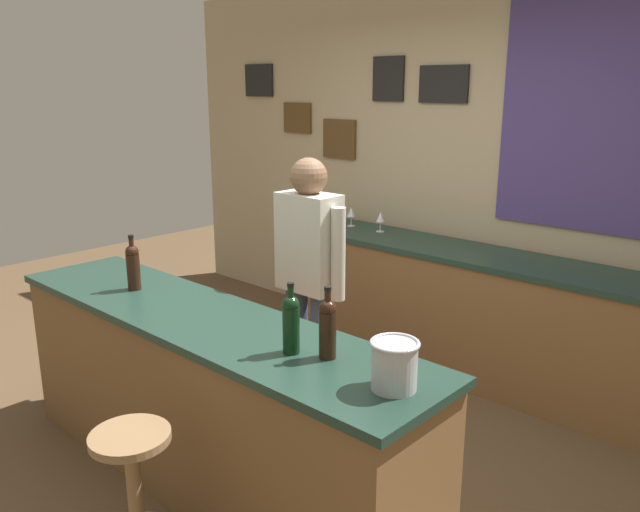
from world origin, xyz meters
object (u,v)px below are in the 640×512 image
object	(u,v)px
coffee_mug	(317,219)
ice_bucket	(394,364)
bar_stool	(134,482)
wine_bottle_c	(328,326)
bartender	(309,277)
wine_glass_a	(351,213)
wine_glass_b	(380,218)
wine_bottle_a	(133,265)
wine_bottle_b	(291,322)

from	to	relation	value
coffee_mug	ice_bucket	bearing A→B (deg)	-41.60
bar_stool	wine_bottle_c	size ratio (longest dim) A/B	2.22
bartender	wine_glass_a	bearing A→B (deg)	121.06
wine_glass_a	wine_glass_b	world-z (taller)	same
bartender	ice_bucket	size ratio (longest dim) A/B	8.61
wine_glass_b	coffee_mug	distance (m)	0.57
bar_stool	wine_bottle_c	distance (m)	1.00
wine_glass_a	coffee_mug	bearing A→B (deg)	-152.03
ice_bucket	wine_glass_b	xyz separation A→B (m)	(-1.67, 2.10, -0.01)
wine_glass_b	wine_bottle_a	bearing A→B (deg)	-91.99
bartender	coffee_mug	xyz separation A→B (m)	(-1.05, 1.20, 0.01)
bartender	bar_stool	distance (m)	1.52
wine_bottle_a	wine_glass_a	world-z (taller)	wine_bottle_a
bar_stool	coffee_mug	size ratio (longest dim) A/B	5.44
bar_stool	wine_bottle_c	world-z (taller)	wine_bottle_c
wine_bottle_a	wine_glass_a	bearing A→B (deg)	96.05
wine_bottle_a	ice_bucket	bearing A→B (deg)	0.26
wine_glass_b	bartender	bearing A→B (deg)	-69.20
wine_bottle_b	wine_glass_b	distance (m)	2.42
bartender	wine_bottle_c	world-z (taller)	bartender
wine_bottle_b	coffee_mug	size ratio (longest dim) A/B	2.45
wine_bottle_b	ice_bucket	xyz separation A→B (m)	(0.51, 0.03, -0.04)
ice_bucket	wine_glass_b	world-z (taller)	ice_bucket
wine_bottle_a	bar_stool	bearing A→B (deg)	-33.50
wine_bottle_c	coffee_mug	world-z (taller)	wine_bottle_c
wine_bottle_a	coffee_mug	distance (m)	2.04
bar_stool	wine_glass_a	bearing A→B (deg)	112.98
bar_stool	wine_bottle_b	size ratio (longest dim) A/B	2.22
wine_glass_a	wine_bottle_a	bearing A→B (deg)	-83.95
bartender	wine_glass_a	xyz separation A→B (m)	(-0.80, 1.33, 0.07)
bartender	ice_bucket	distance (m)	1.40
bartender	wine_bottle_b	size ratio (longest dim) A/B	5.29
bartender	coffee_mug	distance (m)	1.59
wine_bottle_a	wine_bottle_c	distance (m)	1.38
ice_bucket	wine_glass_a	bearing A→B (deg)	133.11
bar_stool	wine_bottle_b	bearing A→B (deg)	63.33
ice_bucket	wine_bottle_b	bearing A→B (deg)	-177.12
wine_bottle_c	wine_bottle_a	bearing A→B (deg)	-178.04
wine_bottle_b	ice_bucket	bearing A→B (deg)	2.88
wine_bottle_c	bar_stool	bearing A→B (deg)	-123.90
bar_stool	wine_bottle_a	size ratio (longest dim) A/B	2.22
bar_stool	wine_glass_b	distance (m)	2.91
wine_glass_b	coffee_mug	world-z (taller)	wine_glass_b
wine_bottle_b	wine_bottle_c	xyz separation A→B (m)	(0.15, 0.06, 0.00)
bar_stool	wine_glass_a	distance (m)	3.01
wine_bottle_c	ice_bucket	xyz separation A→B (m)	(0.36, -0.04, -0.04)
bar_stool	coffee_mug	world-z (taller)	coffee_mug
wine_glass_b	coffee_mug	bearing A→B (deg)	-166.58
wine_bottle_c	wine_glass_b	distance (m)	2.44
bartender	wine_bottle_a	distance (m)	0.98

